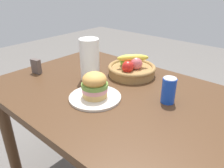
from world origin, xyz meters
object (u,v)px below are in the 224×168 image
at_px(soda_can, 169,90).
at_px(fruit_basket, 132,68).
at_px(plate, 95,97).
at_px(sandwich, 95,85).
at_px(napkin_holder, 36,66).
at_px(paper_towel_roll, 90,60).

distance_m(soda_can, fruit_basket, 0.36).
bearing_deg(plate, soda_can, 35.50).
relative_size(soda_can, fruit_basket, 0.43).
distance_m(plate, sandwich, 0.07).
bearing_deg(napkin_holder, sandwich, -9.03).
xyz_separation_m(sandwich, napkin_holder, (-0.50, -0.01, -0.03)).
xyz_separation_m(soda_can, napkin_holder, (-0.79, -0.21, -0.02)).
distance_m(plate, soda_can, 0.36).
bearing_deg(fruit_basket, paper_towel_roll, -125.24).
bearing_deg(paper_towel_roll, napkin_holder, -153.69).
height_order(sandwich, fruit_basket, sandwich).
distance_m(soda_can, napkin_holder, 0.82).
xyz_separation_m(plate, napkin_holder, (-0.50, -0.01, 0.04)).
bearing_deg(soda_can, paper_towel_roll, -173.22).
xyz_separation_m(fruit_basket, napkin_holder, (-0.46, -0.36, -0.00)).
relative_size(sandwich, soda_can, 1.03).
bearing_deg(sandwich, plate, 116.57).
distance_m(sandwich, paper_towel_roll, 0.24).
bearing_deg(plate, sandwich, -63.43).
height_order(soda_can, fruit_basket, fruit_basket).
height_order(fruit_basket, paper_towel_roll, paper_towel_roll).
distance_m(plate, napkin_holder, 0.51).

